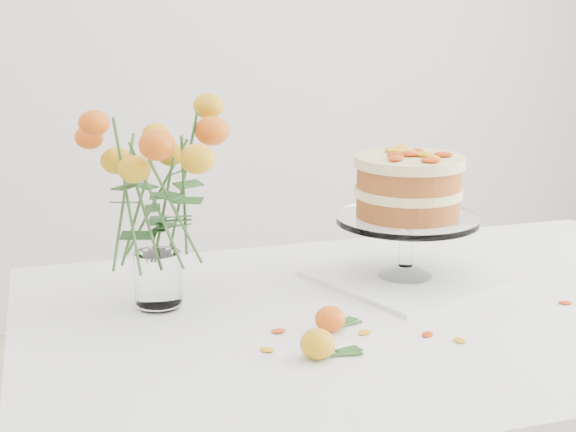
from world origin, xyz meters
name	(u,v)px	position (x,y,z in m)	size (l,w,h in m)	color
table	(401,347)	(0.00, 0.00, 0.67)	(1.43, 0.93, 0.76)	tan
napkin	(405,278)	(0.07, 0.14, 0.76)	(0.32, 0.32, 0.01)	white
cake_stand	(408,193)	(0.07, 0.14, 0.94)	(0.29, 0.29, 0.26)	white
rose_vase	(154,175)	(-0.44, 0.13, 1.01)	(0.35, 0.35, 0.43)	white
loose_rose_near	(318,344)	(-0.23, -0.17, 0.78)	(0.10, 0.06, 0.05)	orange
loose_rose_far	(330,319)	(-0.17, -0.07, 0.78)	(0.09, 0.05, 0.05)	#CD4A0A
stray_petal_a	(364,333)	(-0.12, -0.10, 0.76)	(0.03, 0.02, 0.00)	#E0A10E
stray_petal_b	(427,334)	(-0.02, -0.14, 0.76)	(0.03, 0.02, 0.00)	#E0A10E
stray_petal_c	(460,341)	(0.02, -0.18, 0.76)	(0.03, 0.02, 0.00)	#E0A10E
stray_petal_d	(278,331)	(-0.26, -0.05, 0.76)	(0.03, 0.02, 0.00)	#E0A10E
stray_petal_e	(267,350)	(-0.30, -0.12, 0.76)	(0.03, 0.02, 0.00)	#E0A10E
stray_petal_f	(565,303)	(0.30, -0.08, 0.76)	(0.03, 0.02, 0.00)	#E0A10E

